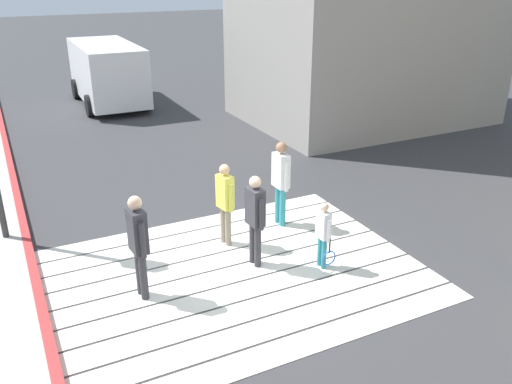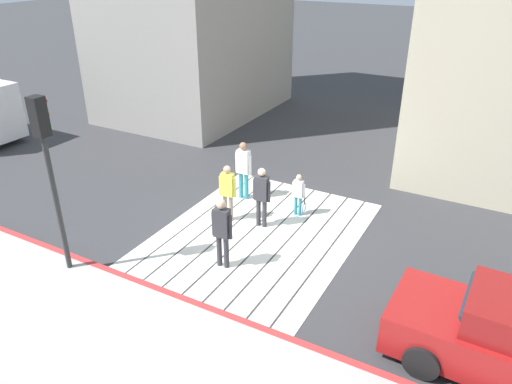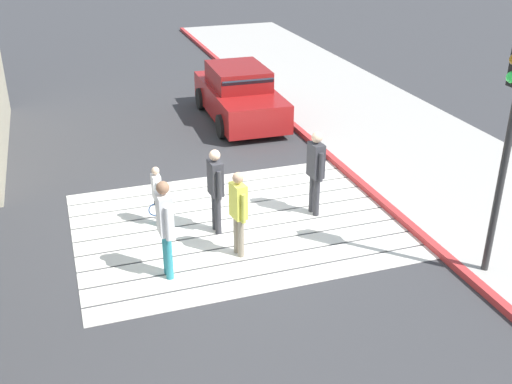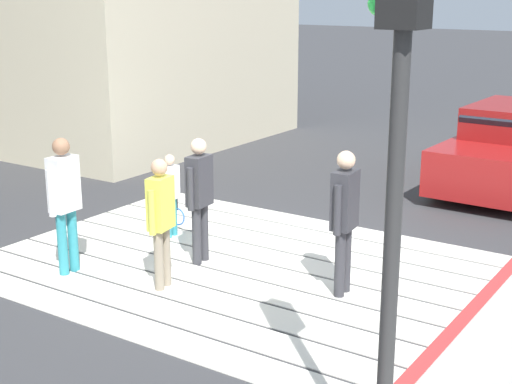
{
  "view_description": "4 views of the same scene",
  "coord_description": "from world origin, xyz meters",
  "px_view_note": "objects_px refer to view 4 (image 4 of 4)",
  "views": [
    {
      "loc": [
        -3.37,
        -7.53,
        5.06
      ],
      "look_at": [
        0.73,
        0.7,
        1.19
      ],
      "focal_mm": 37.57,
      "sensor_mm": 36.0,
      "label": 1
    },
    {
      "loc": [
        -9.85,
        -5.33,
        6.9
      ],
      "look_at": [
        0.4,
        0.3,
        1.03
      ],
      "focal_mm": 34.29,
      "sensor_mm": 36.0,
      "label": 2
    },
    {
      "loc": [
        3.12,
        10.56,
        6.03
      ],
      "look_at": [
        -0.4,
        0.09,
        0.71
      ],
      "focal_mm": 43.35,
      "sensor_mm": 36.0,
      "label": 3
    },
    {
      "loc": [
        -5.5,
        7.71,
        3.65
      ],
      "look_at": [
        -0.41,
        0.06,
        1.12
      ],
      "focal_mm": 51.96,
      "sensor_mm": 36.0,
      "label": 4
    }
  ],
  "objects_px": {
    "pedestrian_adult_lead": "(161,214)",
    "pedestrian_teen_behind": "(199,192)",
    "traffic_light_corner": "(397,86)",
    "pedestrian_adult_side": "(64,196)",
    "pedestrian_child_with_racket": "(171,191)",
    "pedestrian_adult_trailing": "(344,213)"
  },
  "relations": [
    {
      "from": "pedestrian_adult_trailing",
      "to": "pedestrian_child_with_racket",
      "type": "xyz_separation_m",
      "value": [
        3.17,
        -0.54,
        -0.34
      ]
    },
    {
      "from": "pedestrian_teen_behind",
      "to": "pedestrian_child_with_racket",
      "type": "relative_size",
      "value": 1.36
    },
    {
      "from": "pedestrian_teen_behind",
      "to": "pedestrian_adult_side",
      "type": "bearing_deg",
      "value": 46.12
    },
    {
      "from": "pedestrian_adult_side",
      "to": "pedestrian_child_with_racket",
      "type": "height_order",
      "value": "pedestrian_adult_side"
    },
    {
      "from": "traffic_light_corner",
      "to": "pedestrian_adult_trailing",
      "type": "bearing_deg",
      "value": -58.48
    },
    {
      "from": "pedestrian_adult_trailing",
      "to": "pedestrian_adult_side",
      "type": "relative_size",
      "value": 0.99
    },
    {
      "from": "pedestrian_adult_trailing",
      "to": "pedestrian_adult_lead",
      "type": "bearing_deg",
      "value": 28.52
    },
    {
      "from": "traffic_light_corner",
      "to": "pedestrian_child_with_racket",
      "type": "relative_size",
      "value": 3.31
    },
    {
      "from": "pedestrian_adult_lead",
      "to": "pedestrian_teen_behind",
      "type": "xyz_separation_m",
      "value": [
        0.16,
        -0.97,
        0.04
      ]
    },
    {
      "from": "pedestrian_adult_trailing",
      "to": "pedestrian_adult_side",
      "type": "height_order",
      "value": "pedestrian_adult_side"
    },
    {
      "from": "pedestrian_child_with_racket",
      "to": "pedestrian_adult_trailing",
      "type": "bearing_deg",
      "value": 170.37
    },
    {
      "from": "traffic_light_corner",
      "to": "pedestrian_adult_side",
      "type": "height_order",
      "value": "traffic_light_corner"
    },
    {
      "from": "traffic_light_corner",
      "to": "pedestrian_adult_lead",
      "type": "distance_m",
      "value": 4.82
    },
    {
      "from": "traffic_light_corner",
      "to": "pedestrian_adult_side",
      "type": "distance_m",
      "value": 5.86
    },
    {
      "from": "traffic_light_corner",
      "to": "pedestrian_child_with_racket",
      "type": "bearing_deg",
      "value": -35.63
    },
    {
      "from": "pedestrian_adult_trailing",
      "to": "pedestrian_teen_behind",
      "type": "bearing_deg",
      "value": 2.54
    },
    {
      "from": "pedestrian_adult_side",
      "to": "pedestrian_child_with_racket",
      "type": "xyz_separation_m",
      "value": [
        -0.18,
        -1.9,
        -0.34
      ]
    },
    {
      "from": "pedestrian_adult_trailing",
      "to": "pedestrian_adult_side",
      "type": "xyz_separation_m",
      "value": [
        3.34,
        1.36,
        0.01
      ]
    },
    {
      "from": "pedestrian_teen_behind",
      "to": "pedestrian_child_with_racket",
      "type": "distance_m",
      "value": 1.25
    },
    {
      "from": "pedestrian_adult_lead",
      "to": "pedestrian_child_with_racket",
      "type": "bearing_deg",
      "value": -53.29
    },
    {
      "from": "pedestrian_adult_side",
      "to": "pedestrian_child_with_racket",
      "type": "distance_m",
      "value": 1.94
    },
    {
      "from": "traffic_light_corner",
      "to": "pedestrian_teen_behind",
      "type": "bearing_deg",
      "value": -36.69
    }
  ]
}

